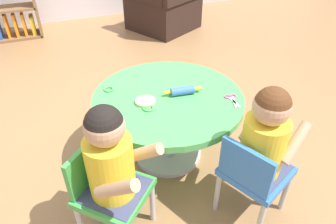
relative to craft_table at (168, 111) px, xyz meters
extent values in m
plane|color=#9E7247|center=(0.00, 0.00, -0.36)|extent=(10.00, 10.00, 0.00)
cylinder|color=silver|center=(0.00, 0.00, -0.34)|extent=(0.44, 0.44, 0.03)
cylinder|color=silver|center=(0.00, 0.00, -0.14)|extent=(0.12, 0.12, 0.43)
cylinder|color=#4CB259|center=(0.00, 0.00, 0.09)|extent=(0.90, 0.90, 0.04)
cylinder|color=#B7B7BC|center=(-0.26, -0.44, -0.22)|extent=(0.03, 0.03, 0.28)
cylinder|color=#B7B7BC|center=(-0.45, -0.26, -0.22)|extent=(0.03, 0.03, 0.28)
cube|color=green|center=(-0.45, -0.44, -0.06)|extent=(0.42, 0.42, 0.04)
cube|color=green|center=(-0.54, -0.35, 0.07)|extent=(0.21, 0.21, 0.22)
cube|color=#3F4772|center=(-0.45, -0.44, -0.06)|extent=(0.38, 0.38, 0.04)
cylinder|color=yellow|center=(-0.45, -0.44, 0.11)|extent=(0.21, 0.21, 0.30)
sphere|color=tan|center=(-0.45, -0.44, 0.34)|extent=(0.17, 0.17, 0.17)
sphere|color=black|center=(-0.45, -0.44, 0.35)|extent=(0.16, 0.16, 0.16)
cylinder|color=tan|center=(-0.46, -0.59, 0.14)|extent=(0.19, 0.19, 0.17)
cylinder|color=tan|center=(-0.30, -0.44, 0.14)|extent=(0.19, 0.19, 0.17)
cylinder|color=#B7B7BC|center=(0.43, -0.64, -0.22)|extent=(0.03, 0.03, 0.28)
cylinder|color=#B7B7BC|center=(0.32, -0.40, -0.22)|extent=(0.03, 0.03, 0.28)
cylinder|color=#B7B7BC|center=(0.19, -0.75, -0.22)|extent=(0.03, 0.03, 0.28)
cylinder|color=#B7B7BC|center=(0.08, -0.51, -0.22)|extent=(0.03, 0.03, 0.28)
cube|color=blue|center=(0.26, -0.57, -0.06)|extent=(0.40, 0.40, 0.04)
cube|color=blue|center=(0.13, -0.63, 0.07)|extent=(0.13, 0.26, 0.22)
cube|color=#3F4772|center=(0.26, -0.57, -0.06)|extent=(0.36, 0.35, 0.04)
cylinder|color=yellow|center=(0.26, -0.57, 0.11)|extent=(0.21, 0.21, 0.30)
sphere|color=tan|center=(0.26, -0.57, 0.34)|extent=(0.17, 0.17, 0.17)
sphere|color=#593319|center=(0.26, -0.57, 0.35)|extent=(0.16, 0.16, 0.16)
cylinder|color=tan|center=(0.39, -0.63, 0.14)|extent=(0.22, 0.14, 0.17)
cylinder|color=tan|center=(0.30, -0.43, 0.14)|extent=(0.22, 0.14, 0.17)
cube|color=olive|center=(-0.67, 2.55, -0.01)|extent=(0.03, 0.28, 0.70)
cube|color=olive|center=(-1.12, 2.55, -0.34)|extent=(0.90, 0.28, 0.03)
cube|color=orange|center=(-1.02, 2.55, -0.19)|extent=(0.03, 0.20, 0.27)
cube|color=orange|center=(-0.93, 2.55, -0.20)|extent=(0.03, 0.20, 0.26)
cube|color=orange|center=(-0.84, 2.55, -0.20)|extent=(0.03, 0.20, 0.26)
cube|color=yellow|center=(-0.74, 2.55, -0.22)|extent=(0.04, 0.20, 0.21)
cube|color=black|center=(0.81, 2.20, -0.16)|extent=(0.95, 0.95, 0.40)
cylinder|color=#3F72CC|center=(0.09, -0.01, 0.13)|extent=(0.14, 0.07, 0.05)
cylinder|color=yellow|center=(0.00, 0.00, 0.13)|extent=(0.05, 0.03, 0.02)
cylinder|color=yellow|center=(0.18, -0.03, 0.13)|extent=(0.05, 0.03, 0.02)
cube|color=silver|center=(0.33, -0.20, 0.11)|extent=(0.02, 0.11, 0.01)
cube|color=silver|center=(0.33, -0.20, 0.11)|extent=(0.05, 0.11, 0.01)
torus|color=#D83F99|center=(0.32, -0.14, 0.11)|extent=(0.04, 0.04, 0.01)
torus|color=#D83F99|center=(0.35, -0.15, 0.11)|extent=(0.04, 0.04, 0.01)
cylinder|color=#B2E58C|center=(-0.15, -0.02, 0.12)|extent=(0.12, 0.12, 0.02)
torus|color=#3F99D8|center=(0.04, 0.03, 0.11)|extent=(0.05, 0.05, 0.01)
torus|color=#4CB259|center=(-0.31, 0.20, 0.11)|extent=(0.06, 0.06, 0.01)
torus|color=#4CB259|center=(-0.15, -0.08, 0.11)|extent=(0.06, 0.06, 0.01)
camera|label=1|loc=(-0.56, -1.42, 1.10)|focal=32.94mm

